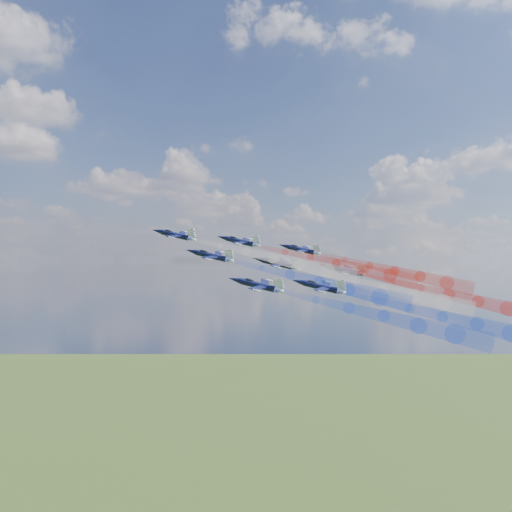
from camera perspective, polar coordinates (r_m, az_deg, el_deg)
jet_lead at (r=144.92m, az=-7.84°, el=2.03°), size 15.29×15.70×7.50m
trail_lead at (r=137.34m, az=1.67°, el=-0.18°), size 29.57×31.92×13.43m
jet_inner_left at (r=133.14m, az=-4.34°, el=0.01°), size 15.29×15.70×7.50m
trail_inner_left at (r=127.42m, az=6.17°, el=-2.50°), size 29.57×31.92×13.43m
jet_inner_right at (r=150.31m, az=-1.52°, el=1.41°), size 15.29×15.70×7.50m
trail_inner_right at (r=145.38m, az=7.81°, el=-0.73°), size 29.57×31.92×13.43m
jet_outer_left at (r=117.44m, az=0.22°, el=-2.87°), size 15.29×15.70×7.50m
trail_outer_left at (r=114.28m, az=12.30°, el=-5.75°), size 29.57×31.92×13.43m
jet_center_third at (r=139.03m, az=2.14°, el=-0.75°), size 15.29×15.70×7.50m
trail_center_third at (r=136.05m, az=12.30°, el=-3.11°), size 29.57×31.92×13.43m
jet_outer_right at (r=158.82m, az=4.44°, el=0.61°), size 15.29×15.70×7.50m
trail_outer_right at (r=156.39m, az=13.33°, el=-1.42°), size 29.57×31.92×13.43m
jet_rear_left at (r=124.61m, az=6.34°, el=-3.01°), size 15.29×15.70×7.50m
trail_rear_left at (r=123.92m, az=17.70°, el=-5.61°), size 29.57×31.92×13.43m
jet_rear_right at (r=145.60m, az=8.58°, el=-1.39°), size 15.29×15.70×7.50m
trail_rear_right at (r=145.33m, az=18.27°, el=-3.59°), size 29.57×31.92×13.43m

